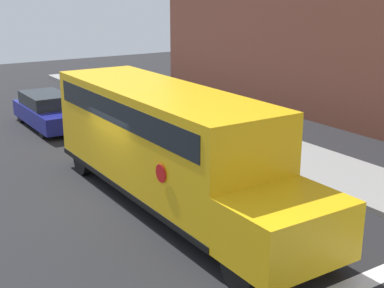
# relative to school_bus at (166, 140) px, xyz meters

# --- Properties ---
(ground_plane) EXTENTS (60.00, 60.00, 0.00)m
(ground_plane) POSITION_rel_school_bus_xyz_m (-0.97, -0.77, -1.82)
(ground_plane) COLOR black
(sidewalk_strip) EXTENTS (44.00, 3.00, 0.15)m
(sidewalk_strip) POSITION_rel_school_bus_xyz_m (-0.97, 5.73, -1.75)
(sidewalk_strip) COLOR gray
(sidewalk_strip) RESTS_ON ground
(school_bus) EXTENTS (10.47, 2.57, 3.19)m
(school_bus) POSITION_rel_school_bus_xyz_m (0.00, 0.00, 0.00)
(school_bus) COLOR yellow
(school_bus) RESTS_ON ground
(parked_car) EXTENTS (4.66, 1.74, 1.44)m
(parked_car) POSITION_rel_school_bus_xyz_m (-9.99, -0.06, -1.10)
(parked_car) COLOR navy
(parked_car) RESTS_ON ground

